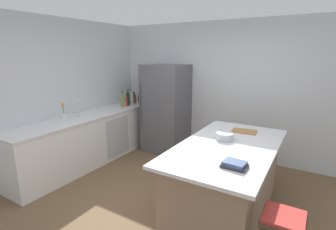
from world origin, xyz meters
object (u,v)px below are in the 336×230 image
wine_bottle (128,99)px  syrup_bottle (139,98)px  sink_faucet (78,108)px  cookbook_stack (235,165)px  bar_stool (283,227)px  kitchen_island (226,178)px  flower_vase (64,115)px  soda_bottle (132,99)px  olive_oil_bottle (122,101)px  cutting_board (244,131)px  whiskey_bottle (134,98)px  hot_sauce_bottle (127,102)px  gin_bottle (130,98)px  mixing_bowl (225,136)px  refrigerator (166,109)px

wine_bottle → syrup_bottle: bearing=88.0°
sink_faucet → cookbook_stack: bearing=-11.1°
bar_stool → syrup_bottle: (-3.34, 2.34, 0.48)m
kitchen_island → flower_vase: 2.76m
soda_bottle → bar_stool: bearing=-31.8°
olive_oil_bottle → cutting_board: bearing=-8.6°
whiskey_bottle → olive_oil_bottle: olive_oil_bottle is taller
hot_sauce_bottle → cookbook_stack: 3.31m
soda_bottle → gin_bottle: bearing=144.6°
flower_vase → mixing_bowl: (2.58, 0.48, -0.06)m
bar_stool → mixing_bowl: size_ratio=2.82×
syrup_bottle → soda_bottle: 0.27m
bar_stool → olive_oil_bottle: 3.83m
gin_bottle → olive_oil_bottle: (0.11, -0.38, 0.01)m
soda_bottle → kitchen_island: bearing=-27.1°
gin_bottle → cookbook_stack: gin_bottle is taller
bar_stool → wine_bottle: size_ratio=1.83×
wine_bottle → olive_oil_bottle: size_ratio=1.09×
flower_vase → syrup_bottle: size_ratio=1.27×
syrup_bottle → refrigerator: bearing=-11.3°
sink_faucet → soda_bottle: soda_bottle is taller
refrigerator → sink_faucet: (-0.93, -1.44, 0.18)m
soda_bottle → wine_bottle: (-0.01, -0.11, 0.01)m
whiskey_bottle → wine_bottle: bearing=-77.6°
sink_faucet → hot_sauce_bottle: size_ratio=1.33×
cutting_board → mixing_bowl: bearing=-105.4°
syrup_bottle → mixing_bowl: (2.48, -1.44, -0.06)m
refrigerator → mixing_bowl: 2.11m
soda_bottle → cutting_board: soda_bottle is taller
syrup_bottle → mixing_bowl: bearing=-30.0°
cookbook_stack → kitchen_island: bearing=113.3°
hot_sauce_bottle → cookbook_stack: (2.82, -1.72, -0.07)m
refrigerator → flower_vase: bearing=-117.2°
sink_faucet → syrup_bottle: 1.61m
refrigerator → bar_stool: (2.53, -2.18, -0.37)m
gin_bottle → wine_bottle: (0.11, -0.20, 0.02)m
whiskey_bottle → soda_bottle: (0.08, -0.18, 0.02)m
kitchen_island → cookbook_stack: cookbook_stack is taller
cookbook_stack → mixing_bowl: size_ratio=1.10×
syrup_bottle → gin_bottle: bearing=-124.6°
wine_bottle → mixing_bowl: 2.71m
flower_vase → hot_sauce_bottle: size_ratio=1.39×
bar_stool → wine_bottle: 3.92m
syrup_bottle → wine_bottle: bearing=-92.0°
sink_faucet → whiskey_bottle: sink_faucet is taller
refrigerator → syrup_bottle: (-0.81, 0.16, 0.12)m
cookbook_stack → cutting_board: cookbook_stack is taller
gin_bottle → kitchen_island: bearing=-27.6°
kitchen_island → refrigerator: refrigerator is taller
wine_bottle → cutting_board: (2.63, -0.58, -0.14)m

